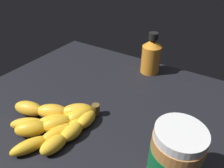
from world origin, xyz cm
name	(u,v)px	position (x,y,z in cm)	size (l,w,h in cm)	color
ground_plane	(109,112)	(0.00, 0.00, -2.44)	(77.80, 60.20, 4.88)	black
banana_bunch	(58,121)	(-6.00, -13.25, 1.71)	(20.70, 21.66, 3.80)	gold
peanut_butter_jar	(174,158)	(21.09, -12.07, 6.37)	(8.69, 8.69, 12.97)	#B27238
honey_bottle	(151,55)	(1.90, 22.71, 6.19)	(6.34, 6.34, 13.94)	orange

